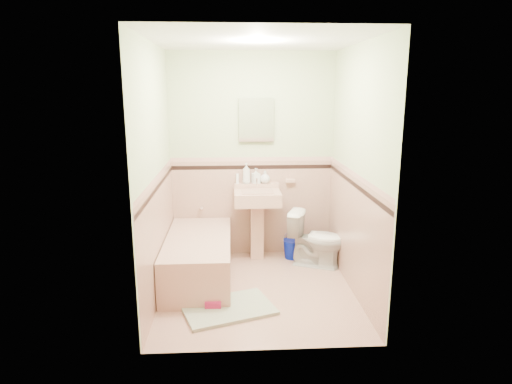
{
  "coord_description": "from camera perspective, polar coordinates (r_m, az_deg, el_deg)",
  "views": [
    {
      "loc": [
        -0.26,
        -4.28,
        2.06
      ],
      "look_at": [
        0.0,
        0.25,
        1.0
      ],
      "focal_mm": 31.0,
      "sensor_mm": 36.0,
      "label": 1
    }
  ],
  "objects": [
    {
      "name": "soap_bottle_left",
      "position": [
        5.42,
        -1.26,
        2.43
      ],
      "size": [
        0.13,
        0.13,
        0.25
      ],
      "primitive_type": "imported",
      "rotation": [
        0.0,
        0.0,
        -0.36
      ],
      "color": "#B2B2B2",
      "rests_on": "sink"
    },
    {
      "name": "tube",
      "position": [
        5.43,
        -2.43,
        1.73
      ],
      "size": [
        0.04,
        0.04,
        0.12
      ],
      "primitive_type": "cylinder",
      "rotation": [
        0.0,
        0.0,
        0.14
      ],
      "color": "white",
      "rests_on": "sink"
    },
    {
      "name": "medicine_cabinet",
      "position": [
        5.37,
        0.03,
        9.3
      ],
      "size": [
        0.38,
        0.04,
        0.47
      ],
      "primitive_type": "cube",
      "color": "white",
      "rests_on": "wall_back"
    },
    {
      "name": "bath_mat",
      "position": [
        4.37,
        -3.63,
        -14.75
      ],
      "size": [
        0.97,
        0.8,
        0.03
      ],
      "primitive_type": "cube",
      "rotation": [
        0.0,
        0.0,
        0.33
      ],
      "color": "gray",
      "rests_on": "floor"
    },
    {
      "name": "accent_left",
      "position": [
        4.44,
        -12.56,
        0.61
      ],
      "size": [
        0.0,
        2.2,
        2.2
      ],
      "primitive_type": "plane",
      "rotation": [
        1.57,
        0.0,
        1.57
      ],
      "color": "black",
      "rests_on": "ground"
    },
    {
      "name": "wall_left",
      "position": [
        4.42,
        -12.88,
        2.25
      ],
      "size": [
        0.0,
        2.5,
        2.5
      ],
      "primitive_type": "plane",
      "rotation": [
        1.57,
        0.0,
        1.57
      ],
      "color": "#F9ECCB",
      "rests_on": "ground"
    },
    {
      "name": "cap_back",
      "position": [
        5.43,
        -0.5,
        4.25
      ],
      "size": [
        2.0,
        0.0,
        2.0
      ],
      "primitive_type": "plane",
      "rotation": [
        1.57,
        0.0,
        0.0
      ],
      "color": "tan",
      "rests_on": "ground"
    },
    {
      "name": "sink",
      "position": [
        5.4,
        0.16,
        -4.38
      ],
      "size": [
        0.55,
        0.48,
        0.87
      ],
      "primitive_type": null,
      "color": "tan",
      "rests_on": "floor"
    },
    {
      "name": "accent_front",
      "position": [
        3.34,
        1.3,
        -3.18
      ],
      "size": [
        2.0,
        0.0,
        2.0
      ],
      "primitive_type": "plane",
      "rotation": [
        -1.57,
        0.0,
        0.0
      ],
      "color": "black",
      "rests_on": "ground"
    },
    {
      "name": "soap_bottle_mid",
      "position": [
        5.43,
        -0.01,
        2.1
      ],
      "size": [
        0.11,
        0.11,
        0.19
      ],
      "primitive_type": "imported",
      "rotation": [
        0.0,
        0.0,
        0.43
      ],
      "color": "#B2B2B2",
      "rests_on": "sink"
    },
    {
      "name": "ceiling",
      "position": [
        4.31,
        0.2,
        19.0
      ],
      "size": [
        2.2,
        2.2,
        0.0
      ],
      "primitive_type": "plane",
      "rotation": [
        3.14,
        0.0,
        0.0
      ],
      "color": "white",
      "rests_on": "ground"
    },
    {
      "name": "soap_bottle_right",
      "position": [
        5.44,
        1.17,
        1.96
      ],
      "size": [
        0.15,
        0.15,
        0.16
      ],
      "primitive_type": "imported",
      "rotation": [
        0.0,
        0.0,
        0.3
      ],
      "color": "#B2B2B2",
      "rests_on": "sink"
    },
    {
      "name": "sink_faucet",
      "position": [
        5.41,
        0.08,
        1.29
      ],
      "size": [
        0.02,
        0.02,
        0.1
      ],
      "primitive_type": "cylinder",
      "color": "silver",
      "rests_on": "sink"
    },
    {
      "name": "accent_back",
      "position": [
        5.45,
        -0.5,
        3.21
      ],
      "size": [
        2.0,
        0.0,
        2.0
      ],
      "primitive_type": "plane",
      "rotation": [
        1.57,
        0.0,
        0.0
      ],
      "color": "black",
      "rests_on": "ground"
    },
    {
      "name": "accent_right",
      "position": [
        4.56,
        12.61,
        0.92
      ],
      "size": [
        0.0,
        2.2,
        2.2
      ],
      "primitive_type": "plane",
      "rotation": [
        1.57,
        0.0,
        -1.57
      ],
      "color": "black",
      "rests_on": "ground"
    },
    {
      "name": "cap_right",
      "position": [
        4.54,
        12.68,
        2.15
      ],
      "size": [
        0.0,
        2.2,
        2.2
      ],
      "primitive_type": "plane",
      "rotation": [
        1.57,
        0.0,
        -1.57
      ],
      "color": "tan",
      "rests_on": "ground"
    },
    {
      "name": "wall_back",
      "position": [
        5.45,
        -0.51,
        4.59
      ],
      "size": [
        2.5,
        0.0,
        2.5
      ],
      "primitive_type": "plane",
      "rotation": [
        1.57,
        0.0,
        0.0
      ],
      "color": "#F9ECCB",
      "rests_on": "ground"
    },
    {
      "name": "toilet",
      "position": [
        5.3,
        7.82,
        -6.04
      ],
      "size": [
        0.73,
        0.58,
        0.66
      ],
      "primitive_type": "imported",
      "rotation": [
        0.0,
        0.0,
        1.19
      ],
      "color": "white",
      "rests_on": "floor"
    },
    {
      "name": "shoe",
      "position": [
        4.35,
        -5.56,
        -14.22
      ],
      "size": [
        0.16,
        0.08,
        0.06
      ],
      "primitive_type": "cube",
      "rotation": [
        0.0,
        0.0,
        -0.04
      ],
      "color": "#BF1E59",
      "rests_on": "bath_mat"
    },
    {
      "name": "tub_faucet",
      "position": [
        5.53,
        -7.01,
        -1.94
      ],
      "size": [
        0.04,
        0.12,
        0.04
      ],
      "primitive_type": "cylinder",
      "rotation": [
        1.57,
        0.0,
        0.0
      ],
      "color": "silver",
      "rests_on": "wall_back"
    },
    {
      "name": "wall_front",
      "position": [
        3.29,
        1.34,
        -1.09
      ],
      "size": [
        2.5,
        0.0,
        2.5
      ],
      "primitive_type": "plane",
      "rotation": [
        -1.57,
        0.0,
        0.0
      ],
      "color": "#F9ECCB",
      "rests_on": "ground"
    },
    {
      "name": "soap_dish",
      "position": [
        5.5,
        4.41,
        1.47
      ],
      "size": [
        0.12,
        0.07,
        0.04
      ],
      "primitive_type": "cube",
      "color": "tan",
      "rests_on": "wall_back"
    },
    {
      "name": "bucket",
      "position": [
        5.57,
        4.73,
        -7.32
      ],
      "size": [
        0.26,
        0.26,
        0.24
      ],
      "primitive_type": null,
      "rotation": [
        0.0,
        0.0,
        -0.1
      ],
      "color": "#041594",
      "rests_on": "floor"
    },
    {
      "name": "floor",
      "position": [
        4.76,
        0.18,
        -12.51
      ],
      "size": [
        2.2,
        2.2,
        0.0
      ],
      "primitive_type": "plane",
      "color": "tan",
      "rests_on": "ground"
    },
    {
      "name": "bathtub",
      "position": [
        4.98,
        -7.4,
        -8.61
      ],
      "size": [
        0.7,
        1.5,
        0.45
      ],
      "primitive_type": "cube",
      "color": "tan",
      "rests_on": "floor"
    },
    {
      "name": "wall_right",
      "position": [
        4.54,
        12.91,
        2.52
      ],
      "size": [
        0.0,
        2.5,
        2.5
      ],
      "primitive_type": "plane",
      "rotation": [
        1.57,
        0.0,
        -1.57
      ],
      "color": "#F9ECCB",
      "rests_on": "ground"
    },
    {
      "name": "wainscot_front",
      "position": [
        3.52,
        1.26,
        -11.35
      ],
      "size": [
        2.0,
        0.0,
        2.0
      ],
      "primitive_type": "plane",
      "rotation": [
        -1.57,
        0.0,
        0.0
      ],
      "color": "tan",
      "rests_on": "ground"
    },
    {
      "name": "wainscot_left",
      "position": [
        4.58,
        -12.31,
        -5.75
      ],
      "size": [
        0.0,
        2.2,
        2.2
      ],
      "primitive_type": "plane",
      "rotation": [
        1.57,
        0.0,
        1.57
      ],
      "color": "tan",
      "rests_on": "ground"
    },
    {
      "name": "wainscot_right",
      "position": [
        4.69,
        12.37,
        -5.3
      ],
      "size": [
        0.0,
        2.2,
        2.2
      ],
      "primitive_type": "plane",
      "rotation": [
        1.57,
        0.0,
        -1.57
      ],
      "color": "tan",
      "rests_on": "ground"
    },
    {
      "name": "wainscot_back",
      "position": [
        5.57,
        -0.49,
        -2.05
      ],
      "size": [
        2.0,
        0.0,
        2.0
      ],
      "primitive_type": "plane",
      "rotation": [
        1.57,
        0.0,
        0.0
      ],
      "color": "tan",
      "rests_on": "ground"
    },
    {
      "name": "cap_front",
      "position": [
        3.32,
        1.31,
        -1.52
      ],
      "size": [
        2.0,
        0.0,
        2.0
      ],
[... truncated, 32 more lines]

